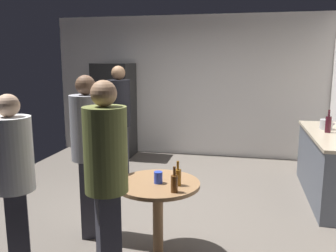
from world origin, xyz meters
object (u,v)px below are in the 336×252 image
at_px(person_in_white_shirt, 14,174).
at_px(foreground_table, 158,193).
at_px(refrigerator, 115,110).
at_px(person_in_olive_shirt, 106,172).
at_px(kettle, 326,124).
at_px(plastic_cup_blue, 158,177).
at_px(person_in_black_shirt, 119,115).
at_px(person_in_gray_shirt, 88,144).
at_px(beer_bottle_amber, 178,177).
at_px(beer_bottle_brown, 174,183).
at_px(wine_bottle_on_counter, 328,124).

bearing_deg(person_in_white_shirt, foreground_table, -5.06).
height_order(refrigerator, foreground_table, refrigerator).
xyz_separation_m(foreground_table, person_in_olive_shirt, (-0.26, -0.60, 0.38)).
xyz_separation_m(kettle, plastic_cup_blue, (-1.90, -2.22, -0.18)).
bearing_deg(kettle, person_in_black_shirt, -175.02).
bearing_deg(person_in_gray_shirt, person_in_white_shirt, -125.75).
bearing_deg(kettle, person_in_gray_shirt, -143.93).
height_order(refrigerator, kettle, refrigerator).
bearing_deg(refrigerator, person_in_white_shirt, -81.35).
height_order(beer_bottle_amber, plastic_cup_blue, beer_bottle_amber).
distance_m(person_in_gray_shirt, person_in_olive_shirt, 0.98).
relative_size(refrigerator, person_in_gray_shirt, 1.05).
xyz_separation_m(beer_bottle_brown, person_in_olive_shirt, (-0.47, -0.39, 0.19)).
distance_m(refrigerator, person_in_gray_shirt, 3.26).
xyz_separation_m(plastic_cup_blue, person_in_gray_shirt, (-0.81, 0.24, 0.22)).
bearing_deg(wine_bottle_on_counter, person_in_gray_shirt, -147.05).
relative_size(foreground_table, beer_bottle_brown, 3.48).
height_order(plastic_cup_blue, person_in_black_shirt, person_in_black_shirt).
height_order(kettle, beer_bottle_amber, kettle).
height_order(refrigerator, person_in_olive_shirt, refrigerator).
bearing_deg(person_in_gray_shirt, kettle, 20.02).
height_order(kettle, person_in_black_shirt, person_in_black_shirt).
height_order(wine_bottle_on_counter, foreground_table, wine_bottle_on_counter).
bearing_deg(wine_bottle_on_counter, person_in_olive_shirt, -129.95).
xyz_separation_m(foreground_table, beer_bottle_amber, (0.20, -0.04, 0.19)).
height_order(foreground_table, beer_bottle_brown, beer_bottle_brown).
xyz_separation_m(kettle, beer_bottle_brown, (-1.70, -2.41, -0.15)).
bearing_deg(beer_bottle_brown, refrigerator, 117.96).
bearing_deg(person_in_black_shirt, kettle, 94.75).
bearing_deg(person_in_olive_shirt, kettle, 18.69).
height_order(kettle, foreground_table, kettle).
bearing_deg(foreground_table, beer_bottle_brown, -46.65).
xyz_separation_m(beer_bottle_amber, person_in_black_shirt, (-1.28, 1.97, 0.23)).
relative_size(beer_bottle_brown, plastic_cup_blue, 2.09).
distance_m(wine_bottle_on_counter, foreground_table, 2.74).
xyz_separation_m(person_in_olive_shirt, person_in_black_shirt, (-0.81, 2.53, 0.04)).
bearing_deg(beer_bottle_amber, kettle, 52.63).
relative_size(foreground_table, person_in_white_shirt, 0.50).
bearing_deg(foreground_table, wine_bottle_on_counter, 46.19).
relative_size(refrigerator, plastic_cup_blue, 16.36).
relative_size(person_in_gray_shirt, person_in_black_shirt, 0.97).
bearing_deg(kettle, person_in_olive_shirt, -127.84).
xyz_separation_m(foreground_table, person_in_gray_shirt, (-0.80, 0.22, 0.38)).
bearing_deg(wine_bottle_on_counter, kettle, 83.62).
bearing_deg(beer_bottle_brown, plastic_cup_blue, 134.83).
height_order(wine_bottle_on_counter, person_in_gray_shirt, person_in_gray_shirt).
bearing_deg(wine_bottle_on_counter, person_in_black_shirt, -179.50).
relative_size(kettle, person_in_olive_shirt, 0.14).
bearing_deg(refrigerator, kettle, -17.91).
relative_size(person_in_olive_shirt, person_in_black_shirt, 0.97).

